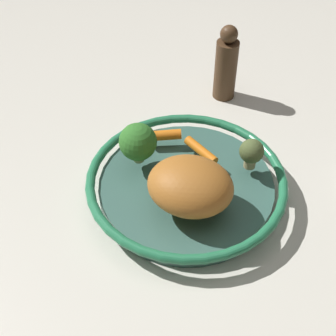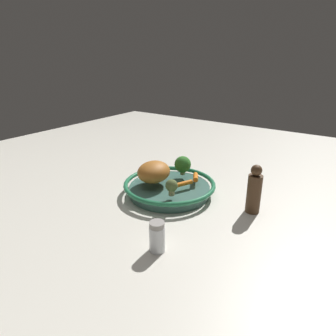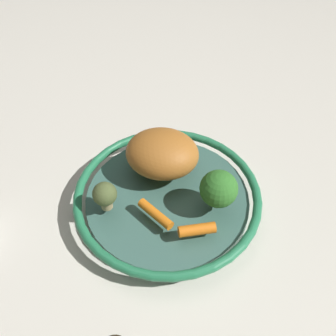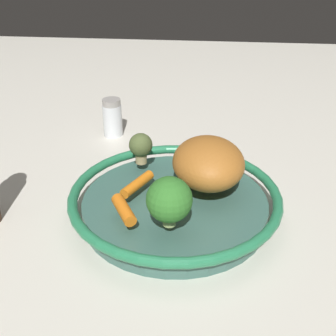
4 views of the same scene
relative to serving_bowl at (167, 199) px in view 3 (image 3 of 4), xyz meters
name	(u,v)px [view 3 (image 3 of 4)]	position (x,y,z in m)	size (l,w,h in m)	color
ground_plane	(167,207)	(0.00, 0.00, -0.02)	(2.27, 2.27, 0.00)	silver
serving_bowl	(167,199)	(0.00, 0.00, 0.00)	(0.31, 0.31, 0.04)	#3D665B
roast_chicken_piece	(162,153)	(0.05, 0.03, 0.05)	(0.12, 0.10, 0.07)	#AF6727
baby_carrot_right	(197,230)	(-0.06, -0.07, 0.03)	(0.02, 0.02, 0.05)	orange
baby_carrot_center	(156,214)	(-0.05, 0.00, 0.03)	(0.01, 0.01, 0.06)	orange
broccoli_floret_mid	(105,195)	(-0.06, 0.08, 0.05)	(0.04, 0.04, 0.05)	tan
broccoli_floret_small	(219,188)	(0.00, -0.08, 0.06)	(0.06, 0.06, 0.07)	#97AA66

